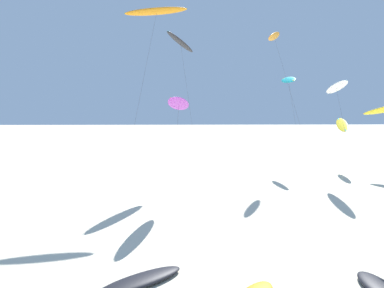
# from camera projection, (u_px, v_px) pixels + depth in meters

# --- Properties ---
(flying_kite_0) EXTENTS (4.32, 8.74, 17.73)m
(flying_kite_0) POSITION_uv_depth(u_px,v_px,m) (181.00, 42.00, 42.31)
(flying_kite_0) COLOR black
(flying_kite_0) RESTS_ON ground
(flying_kite_2) EXTENTS (4.37, 6.93, 7.56)m
(flying_kite_2) POSITION_uv_depth(u_px,v_px,m) (342.00, 125.00, 49.21)
(flying_kite_2) COLOR yellow
(flying_kite_2) RESTS_ON ground
(flying_kite_3) EXTENTS (2.51, 5.35, 13.53)m
(flying_kite_3) POSITION_uv_depth(u_px,v_px,m) (288.00, 80.00, 50.75)
(flying_kite_3) COLOR #19B2B7
(flying_kite_3) RESTS_ON ground
(flying_kite_6) EXTENTS (5.82, 9.78, 19.31)m
(flying_kite_6) POSITION_uv_depth(u_px,v_px,m) (274.00, 36.00, 46.29)
(flying_kite_6) COLOR orange
(flying_kite_6) RESTS_ON ground
(flying_kite_7) EXTENTS (2.73, 6.79, 10.33)m
(flying_kite_7) POSITION_uv_depth(u_px,v_px,m) (179.00, 104.00, 32.44)
(flying_kite_7) COLOR purple
(flying_kite_7) RESTS_ON ground
(flying_kite_8) EXTENTS (2.04, 12.11, 12.22)m
(flying_kite_8) POSITION_uv_depth(u_px,v_px,m) (336.00, 87.00, 42.05)
(flying_kite_8) COLOR white
(flying_kite_8) RESTS_ON ground
(flying_kite_9) EXTENTS (6.63, 10.12, 19.85)m
(flying_kite_9) POSITION_uv_depth(u_px,v_px,m) (157.00, 11.00, 36.68)
(flying_kite_9) COLOR orange
(flying_kite_9) RESTS_ON ground
(grounded_kite_1) EXTENTS (4.92, 4.12, 0.41)m
(grounded_kite_1) POSITION_uv_depth(u_px,v_px,m) (140.00, 281.00, 18.64)
(grounded_kite_1) COLOR black
(grounded_kite_1) RESTS_ON ground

